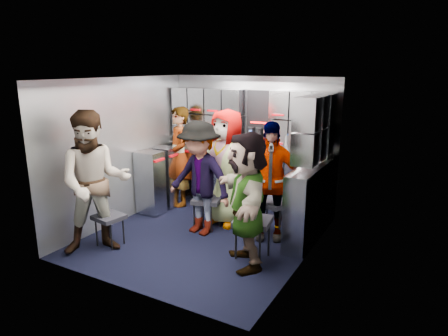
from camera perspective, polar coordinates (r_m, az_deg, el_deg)
The scene contains 29 objects.
floor at distance 5.51m, azimuth -2.94°, elevation -9.77°, with size 3.00×3.00×0.00m, color black.
wall_back at distance 6.46m, azimuth 3.97°, elevation 3.64°, with size 2.80×0.04×2.10m, color gray.
wall_left at distance 6.01m, azimuth -14.50°, elevation 2.39°, with size 0.04×3.00×2.10m, color gray.
wall_right at distance 4.60m, azimuth 11.87°, elevation -1.09°, with size 0.04×3.00×2.10m, color gray.
ceiling at distance 5.03m, azimuth -3.26°, elevation 12.62°, with size 2.80×3.00×0.02m, color silver.
cart_bank_back at distance 6.40m, azimuth 3.09°, elevation -1.55°, with size 2.68×0.38×0.99m, color #9BA1AA.
cart_bank_left at distance 6.42m, azimuth -9.41°, elevation -1.69°, with size 0.38×0.76×0.99m, color #9BA1AA.
counter at distance 6.28m, azimuth 3.16°, elevation 3.01°, with size 2.68×0.42×0.03m, color silver.
locker_bank_back at distance 6.26m, azimuth 3.46°, elevation 7.38°, with size 2.68×0.28×0.82m, color #9BA1AA.
locker_bank_right at distance 5.21m, azimuth 12.85°, elevation 5.61°, with size 0.28×1.00×0.82m, color #9BA1AA.
right_cabinet at distance 5.36m, azimuth 11.96°, elevation -5.04°, with size 0.28×1.20×1.00m, color #9BA1AA.
coffee_niche at distance 6.24m, azimuth 5.20°, elevation 7.14°, with size 0.46×0.16×0.84m, color black, non-canonical shape.
red_latch_strip at distance 6.13m, azimuth 2.32°, elevation 1.45°, with size 2.60×0.02×0.03m, color #A6030C.
jump_seat_near_left at distance 5.34m, azimuth -16.10°, elevation -6.95°, with size 0.40×0.38×0.41m.
jump_seat_mid_left at distance 5.65m, azimuth -2.48°, elevation -4.81°, with size 0.46×0.45×0.45m.
jump_seat_center at distance 5.99m, azimuth 1.20°, elevation -3.71°, with size 0.44×0.42×0.44m.
jump_seat_mid_right at distance 5.53m, azimuth 7.08°, elevation -5.20°, with size 0.49×0.47×0.46m.
jump_seat_near_right at distance 4.79m, azimuth 4.13°, elevation -7.86°, with size 0.49×0.47×0.50m.
attendant_standing at distance 6.55m, azimuth -6.40°, elevation 1.60°, with size 0.59×0.39×1.62m, color black.
attendant_arc_a at distance 5.06m, azimuth -17.94°, elevation -2.06°, with size 0.86×0.67×1.76m, color black.
attendant_arc_b at distance 5.39m, azimuth -3.52°, elevation -1.50°, with size 1.01×0.58×1.56m, color black.
attendant_arc_c at distance 5.72m, azimuth 0.38°, elevation 0.06°, with size 0.82×0.53×1.67m, color black.
attendant_arc_d at distance 5.25m, azimuth 6.47°, elevation -1.88°, with size 0.93×0.39×1.58m, color black.
attendant_arc_e at distance 4.52m, azimuth 3.24°, elevation -4.60°, with size 1.46×0.46×1.57m, color black.
bottle_left at distance 6.37m, azimuth 0.05°, elevation 4.36°, with size 0.07×0.07×0.22m, color white.
bottle_mid at distance 6.17m, azimuth 3.79°, elevation 4.11°, with size 0.07×0.07×0.25m, color white.
bottle_right at distance 5.95m, azimuth 8.95°, elevation 3.53°, with size 0.07×0.07×0.24m, color white.
cup_left at distance 6.54m, azimuth -2.48°, elevation 4.05°, with size 0.08×0.08×0.10m, color #D0B492.
cup_right at distance 5.91m, azimuth 10.03°, elevation 2.78°, with size 0.07×0.07×0.11m, color #D0B492.
Camera 1 is at (2.67, -4.25, 2.26)m, focal length 32.00 mm.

